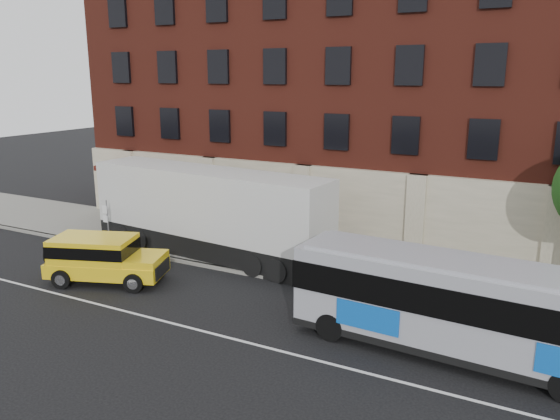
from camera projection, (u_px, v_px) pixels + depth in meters
The scene contains 9 objects.
ground at pixel (161, 328), 19.44m from camera, with size 120.00×120.00×0.00m, color black.
sidewalk at pixel (279, 255), 27.16m from camera, with size 60.00×6.00×0.15m, color gray.
kerb at pixel (248, 273), 24.58m from camera, with size 60.00×0.25×0.15m, color gray.
lane_line at pixel (170, 323), 19.87m from camera, with size 60.00×0.12×0.01m, color silver.
building at pixel (341, 95), 32.17m from camera, with size 30.00×12.10×15.00m.
sign_pole at pixel (107, 220), 28.20m from camera, with size 0.30×0.20×2.50m.
city_bus at pixel (477, 308), 16.87m from camera, with size 11.79×3.12×3.20m.
yellow_suv at pixel (101, 256), 23.58m from camera, with size 5.35×3.56×1.99m.
shipping_container at pixel (208, 214), 26.83m from camera, with size 13.09×3.81×4.30m.
Camera 1 is at (12.02, -13.87, 8.75)m, focal length 35.20 mm.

